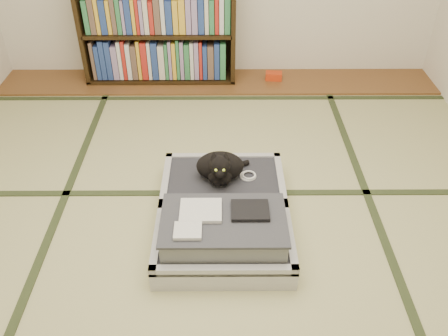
{
  "coord_description": "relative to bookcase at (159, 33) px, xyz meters",
  "views": [
    {
      "loc": [
        0.04,
        -2.01,
        2.04
      ],
      "look_at": [
        0.05,
        0.35,
        0.25
      ],
      "focal_mm": 38.0,
      "sensor_mm": 36.0,
      "label": 1
    }
  ],
  "objects": [
    {
      "name": "floor",
      "position": [
        0.52,
        -2.07,
        -0.45
      ],
      "size": [
        4.5,
        4.5,
        0.0
      ],
      "primitive_type": "plane",
      "color": "tan",
      "rests_on": "ground"
    },
    {
      "name": "wood_strip",
      "position": [
        0.52,
        -0.07,
        -0.44
      ],
      "size": [
        4.0,
        0.5,
        0.02
      ],
      "primitive_type": "cube",
      "color": "brown",
      "rests_on": "ground"
    },
    {
      "name": "red_item",
      "position": [
        1.05,
        -0.04,
        -0.4
      ],
      "size": [
        0.16,
        0.1,
        0.07
      ],
      "primitive_type": "cube",
      "rotation": [
        0.0,
        0.0,
        -0.1
      ],
      "color": "red",
      "rests_on": "wood_strip"
    },
    {
      "name": "tatami_borders",
      "position": [
        0.52,
        -1.58,
        -0.45
      ],
      "size": [
        4.0,
        4.5,
        0.01
      ],
      "color": "#2D381E",
      "rests_on": "ground"
    },
    {
      "name": "bookcase",
      "position": [
        0.0,
        0.0,
        0.0
      ],
      "size": [
        1.36,
        0.31,
        0.92
      ],
      "color": "black",
      "rests_on": "wood_strip"
    },
    {
      "name": "suitcase",
      "position": [
        0.57,
        -2.0,
        -0.34
      ],
      "size": [
        0.78,
        1.04,
        0.31
      ],
      "color": "#BBBAC0",
      "rests_on": "floor"
    },
    {
      "name": "cat",
      "position": [
        0.55,
        -1.71,
        -0.2
      ],
      "size": [
        0.35,
        0.35,
        0.28
      ],
      "color": "black",
      "rests_on": "suitcase"
    },
    {
      "name": "cable_coil",
      "position": [
        0.73,
        -1.68,
        -0.29
      ],
      "size": [
        0.11,
        0.11,
        0.03
      ],
      "color": "white",
      "rests_on": "suitcase"
    }
  ]
}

